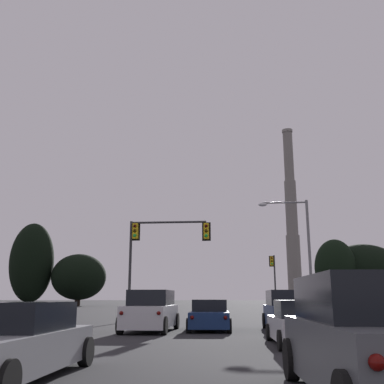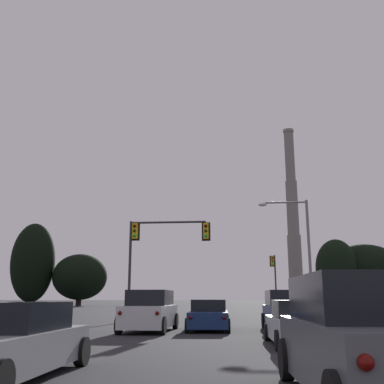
# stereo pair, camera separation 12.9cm
# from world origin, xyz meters

# --- Properties ---
(suv_left_lane_front) EXTENTS (2.13, 4.92, 1.86)m
(suv_left_lane_front) POSITION_xyz_m (-2.95, 20.50, 0.90)
(suv_left_lane_front) COLOR silver
(suv_left_lane_front) RESTS_ON ground_plane
(suv_right_lane_front) EXTENTS (2.20, 4.94, 1.86)m
(suv_right_lane_front) POSITION_xyz_m (3.42, 21.25, 0.90)
(suv_right_lane_front) COLOR navy
(suv_right_lane_front) RESTS_ON ground_plane
(hatchback_right_lane_second) EXTENTS (2.03, 4.15, 1.44)m
(hatchback_right_lane_second) POSITION_xyz_m (3.04, 14.66, 0.66)
(hatchback_right_lane_second) COLOR silver
(hatchback_right_lane_second) RESTS_ON ground_plane
(sedan_center_lane_front) EXTENTS (2.12, 4.76, 1.43)m
(sedan_center_lane_front) POSITION_xyz_m (-0.28, 21.59, 0.67)
(sedan_center_lane_front) COLOR navy
(sedan_center_lane_front) RESTS_ON ground_plane
(suv_right_lane_third) EXTENTS (2.27, 4.97, 1.86)m
(suv_right_lane_third) POSITION_xyz_m (2.96, 6.50, 0.90)
(suv_right_lane_third) COLOR #4C4F54
(suv_right_lane_third) RESTS_ON ground_plane
(sedan_left_lane_third) EXTENTS (2.04, 4.72, 1.43)m
(sedan_left_lane_third) POSITION_xyz_m (-3.35, 7.89, 0.67)
(sedan_left_lane_third) COLOR gray
(sedan_left_lane_third) RESTS_ON ground_plane
(traffic_light_far_right) EXTENTS (0.78, 0.50, 6.36)m
(traffic_light_far_right) POSITION_xyz_m (5.55, 52.73, 4.16)
(traffic_light_far_right) COLOR #2D2D30
(traffic_light_far_right) RESTS_ON ground_plane
(traffic_light_overhead_left) EXTENTS (5.59, 0.50, 6.58)m
(traffic_light_overhead_left) POSITION_xyz_m (-4.21, 28.94, 5.03)
(traffic_light_overhead_left) COLOR #2D2D30
(traffic_light_overhead_left) RESTS_ON ground_plane
(street_lamp) EXTENTS (3.58, 0.36, 8.43)m
(street_lamp) POSITION_xyz_m (5.72, 31.75, 5.22)
(street_lamp) COLOR slate
(street_lamp) RESTS_ON ground_plane
(smokestack) EXTENTS (5.49, 5.49, 45.35)m
(smokestack) POSITION_xyz_m (16.06, 114.30, 17.82)
(smokestack) COLOR slate
(smokestack) RESTS_ON ground_plane
(treeline_right_mid) EXTENTS (13.90, 12.51, 11.07)m
(treeline_right_mid) POSITION_xyz_m (24.25, 84.00, 6.00)
(treeline_right_mid) COLOR black
(treeline_right_mid) RESTS_ON ground_plane
(treeline_center_right) EXTENTS (7.13, 6.41, 11.56)m
(treeline_center_right) POSITION_xyz_m (18.61, 80.04, 6.50)
(treeline_center_right) COLOR black
(treeline_center_right) RESTS_ON ground_plane
(treeline_far_right) EXTENTS (10.35, 9.31, 9.70)m
(treeline_far_right) POSITION_xyz_m (-28.41, 83.63, 5.39)
(treeline_far_right) COLOR black
(treeline_far_right) RESTS_ON ground_plane
(treeline_far_left) EXTENTS (8.29, 7.46, 15.62)m
(treeline_far_left) POSITION_xyz_m (-37.47, 82.58, 8.11)
(treeline_far_left) COLOR black
(treeline_far_left) RESTS_ON ground_plane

